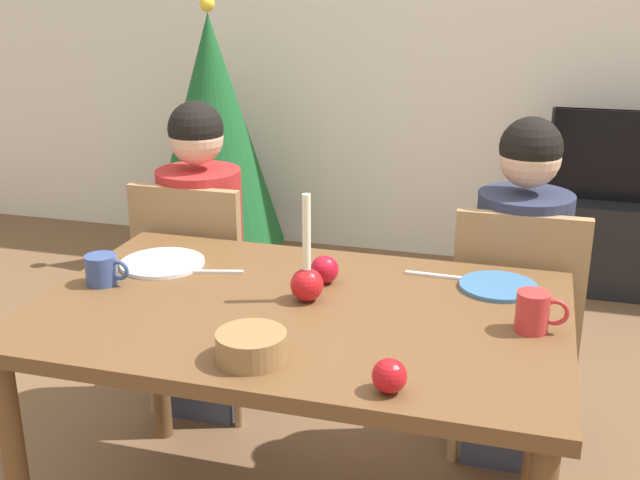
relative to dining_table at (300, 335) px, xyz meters
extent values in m
cube|color=silver|center=(0.00, 2.60, 0.63)|extent=(6.40, 0.10, 2.60)
cube|color=brown|center=(0.00, 0.00, 0.06)|extent=(1.40, 0.90, 0.04)
cylinder|color=brown|center=(-0.64, -0.39, -0.31)|extent=(0.06, 0.06, 0.71)
cylinder|color=brown|center=(-0.64, 0.39, -0.31)|extent=(0.06, 0.06, 0.71)
cylinder|color=brown|center=(0.64, 0.39, -0.31)|extent=(0.06, 0.06, 0.71)
cube|color=#99754C|center=(-0.57, 0.69, -0.24)|extent=(0.40, 0.40, 0.04)
cube|color=#99754C|center=(-0.57, 0.51, 0.01)|extent=(0.40, 0.04, 0.45)
cylinder|color=#99754C|center=(-0.40, 0.86, -0.46)|extent=(0.04, 0.04, 0.41)
cylinder|color=#99754C|center=(-0.74, 0.86, -0.46)|extent=(0.04, 0.04, 0.41)
cylinder|color=#99754C|center=(-0.40, 0.52, -0.46)|extent=(0.04, 0.04, 0.41)
cylinder|color=#99754C|center=(-0.74, 0.52, -0.46)|extent=(0.04, 0.04, 0.41)
cube|color=#99754C|center=(0.55, 0.69, -0.24)|extent=(0.40, 0.40, 0.04)
cube|color=#99754C|center=(0.55, 0.51, 0.01)|extent=(0.40, 0.04, 0.45)
cylinder|color=#99754C|center=(0.72, 0.86, -0.46)|extent=(0.04, 0.04, 0.41)
cylinder|color=#99754C|center=(0.38, 0.86, -0.46)|extent=(0.04, 0.04, 0.41)
cylinder|color=#99754C|center=(0.72, 0.52, -0.46)|extent=(0.04, 0.04, 0.41)
cylinder|color=#99754C|center=(0.38, 0.52, -0.46)|extent=(0.04, 0.04, 0.41)
cube|color=#33384C|center=(-0.57, 0.64, -0.44)|extent=(0.28, 0.28, 0.45)
cylinder|color=#AD2323|center=(-0.57, 0.64, 0.02)|extent=(0.30, 0.30, 0.48)
sphere|color=tan|center=(-0.57, 0.64, 0.38)|extent=(0.19, 0.19, 0.19)
sphere|color=black|center=(-0.57, 0.64, 0.41)|extent=(0.19, 0.19, 0.19)
cube|color=#33384C|center=(0.55, 0.64, -0.44)|extent=(0.28, 0.28, 0.45)
cylinder|color=#282D47|center=(0.55, 0.64, 0.02)|extent=(0.30, 0.30, 0.48)
sphere|color=tan|center=(0.55, 0.64, 0.38)|extent=(0.19, 0.19, 0.19)
sphere|color=black|center=(0.55, 0.64, 0.41)|extent=(0.19, 0.19, 0.19)
cube|color=black|center=(1.02, 2.30, -0.43)|extent=(0.64, 0.40, 0.48)
cube|color=black|center=(1.02, 2.30, 0.04)|extent=(0.79, 0.04, 0.46)
cube|color=black|center=(1.02, 2.30, 0.04)|extent=(0.76, 0.05, 0.46)
cylinder|color=brown|center=(-1.14, 2.08, -0.60)|extent=(0.08, 0.08, 0.14)
cone|color=#195628|center=(-1.14, 2.08, 0.10)|extent=(0.76, 0.76, 1.25)
sphere|color=yellow|center=(-1.14, 2.08, 0.76)|extent=(0.08, 0.08, 0.08)
sphere|color=red|center=(0.01, 0.05, 0.13)|extent=(0.09, 0.09, 0.09)
cylinder|color=#EFE5C6|center=(0.01, 0.05, 0.28)|extent=(0.02, 0.02, 0.21)
cylinder|color=silver|center=(-0.49, 0.18, 0.09)|extent=(0.25, 0.25, 0.01)
cylinder|color=teal|center=(0.50, 0.27, 0.09)|extent=(0.22, 0.22, 0.01)
cylinder|color=#33477F|center=(-0.58, 0.00, 0.13)|extent=(0.09, 0.09, 0.09)
torus|color=#33477F|center=(-0.53, 0.00, 0.13)|extent=(0.06, 0.01, 0.06)
cylinder|color=#B72D2D|center=(0.59, 0.02, 0.13)|extent=(0.08, 0.08, 0.10)
torus|color=#B72D2D|center=(0.65, 0.02, 0.14)|extent=(0.07, 0.01, 0.07)
cube|color=silver|center=(-0.32, 0.16, 0.09)|extent=(0.18, 0.06, 0.01)
cube|color=silver|center=(0.32, 0.31, 0.09)|extent=(0.18, 0.02, 0.01)
cylinder|color=olive|center=(-0.02, -0.31, 0.12)|extent=(0.16, 0.16, 0.07)
sphere|color=#AF1118|center=(0.31, -0.37, 0.12)|extent=(0.08, 0.08, 0.08)
sphere|color=#B21022|center=(0.02, 0.18, 0.12)|extent=(0.08, 0.08, 0.08)
camera|label=1|loc=(0.57, -1.80, 0.92)|focal=43.65mm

